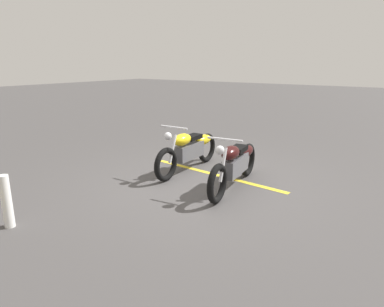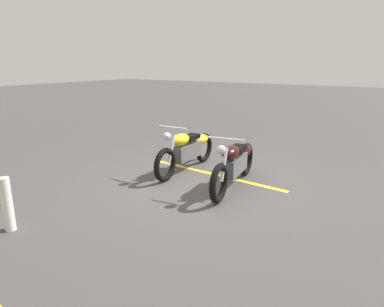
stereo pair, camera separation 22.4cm
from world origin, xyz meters
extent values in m
plane|color=#474444|center=(0.00, 0.00, 0.00)|extent=(60.00, 60.00, 0.00)
torus|color=black|center=(0.31, -0.61, 0.34)|extent=(0.67, 0.14, 0.67)
torus|color=black|center=(-1.25, -0.68, 0.34)|extent=(0.67, 0.14, 0.67)
cube|color=#59595E|center=(-0.52, -0.65, 0.42)|extent=(0.85, 0.25, 0.32)
ellipsoid|color=yellow|center=(-0.25, -0.64, 0.72)|extent=(0.53, 0.30, 0.24)
ellipsoid|color=yellow|center=(-1.09, -0.67, 0.56)|extent=(0.57, 0.26, 0.22)
cube|color=black|center=(-0.65, -0.65, 0.70)|extent=(0.45, 0.26, 0.09)
cylinder|color=silver|center=(0.08, -0.62, 0.60)|extent=(0.27, 0.07, 0.56)
cylinder|color=silver|center=(0.03, -0.63, 1.02)|extent=(0.06, 0.62, 0.04)
sphere|color=silver|center=(0.23, -0.62, 0.88)|extent=(0.15, 0.15, 0.15)
cylinder|color=silver|center=(-0.91, -0.80, 0.26)|extent=(0.70, 0.12, 0.09)
torus|color=black|center=(0.66, 0.75, 0.34)|extent=(0.68, 0.20, 0.67)
torus|color=black|center=(-0.88, 0.54, 0.34)|extent=(0.68, 0.20, 0.67)
cube|color=#59595E|center=(-0.16, 0.64, 0.42)|extent=(0.86, 0.33, 0.32)
ellipsoid|color=black|center=(0.11, 0.67, 0.72)|extent=(0.55, 0.35, 0.24)
ellipsoid|color=black|center=(-0.73, 0.56, 0.56)|extent=(0.59, 0.31, 0.22)
cube|color=black|center=(-0.29, 0.62, 0.70)|extent=(0.47, 0.30, 0.09)
cylinder|color=silver|center=(0.43, 0.72, 0.60)|extent=(0.27, 0.09, 0.56)
cylinder|color=silver|center=(0.38, 0.71, 1.02)|extent=(0.12, 0.62, 0.04)
sphere|color=silver|center=(0.58, 0.74, 0.88)|extent=(0.15, 0.15, 0.15)
cylinder|color=silver|center=(-0.54, 0.45, 0.26)|extent=(0.71, 0.18, 0.09)
cylinder|color=white|center=(3.06, -1.21, 0.38)|extent=(0.14, 0.14, 0.76)
cube|color=yellow|center=(-0.56, -0.01, 0.00)|extent=(0.40, 3.20, 0.01)
camera|label=1|loc=(5.15, 3.38, 2.25)|focal=31.72mm
camera|label=2|loc=(5.28, 3.20, 2.25)|focal=31.72mm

